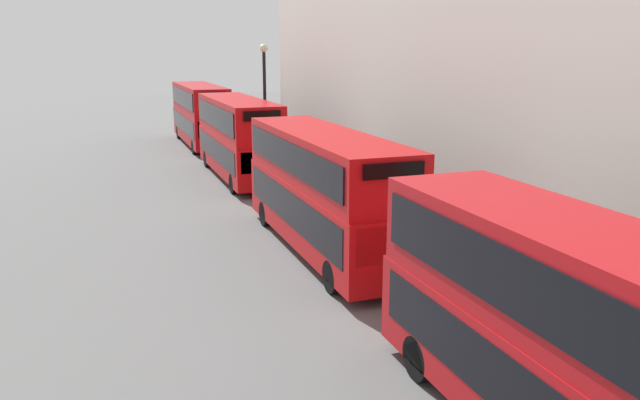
{
  "coord_description": "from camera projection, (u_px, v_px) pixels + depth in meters",
  "views": [
    {
      "loc": [
        -5.74,
        -2.01,
        7.05
      ],
      "look_at": [
        0.48,
        15.23,
        2.57
      ],
      "focal_mm": 35.0,
      "sensor_mm": 36.0,
      "label": 1
    }
  ],
  "objects": [
    {
      "name": "bus_leading",
      "position": [
        589.0,
        343.0,
        10.23
      ],
      "size": [
        2.59,
        10.3,
        4.23
      ],
      "color": "#A80F14",
      "rests_on": "ground"
    },
    {
      "name": "bus_second_in_queue",
      "position": [
        324.0,
        186.0,
        21.77
      ],
      "size": [
        2.59,
        10.85,
        4.25
      ],
      "color": "#B20C0F",
      "rests_on": "ground"
    },
    {
      "name": "bus_third_in_queue",
      "position": [
        238.0,
        135.0,
        34.26
      ],
      "size": [
        2.59,
        10.78,
        4.37
      ],
      "color": "#B20C0F",
      "rests_on": "ground"
    },
    {
      "name": "bus_trailing",
      "position": [
        200.0,
        112.0,
        45.93
      ],
      "size": [
        2.59,
        11.24,
        4.43
      ],
      "color": "#A80F14",
      "rests_on": "ground"
    },
    {
      "name": "street_lamp",
      "position": [
        265.0,
        96.0,
        35.09
      ],
      "size": [
        0.44,
        0.44,
        7.27
      ],
      "color": "black",
      "rests_on": "ground"
    },
    {
      "name": "pedestrian",
      "position": [
        337.0,
        192.0,
        27.57
      ],
      "size": [
        0.36,
        0.36,
        1.84
      ],
      "color": "brown",
      "rests_on": "ground"
    }
  ]
}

